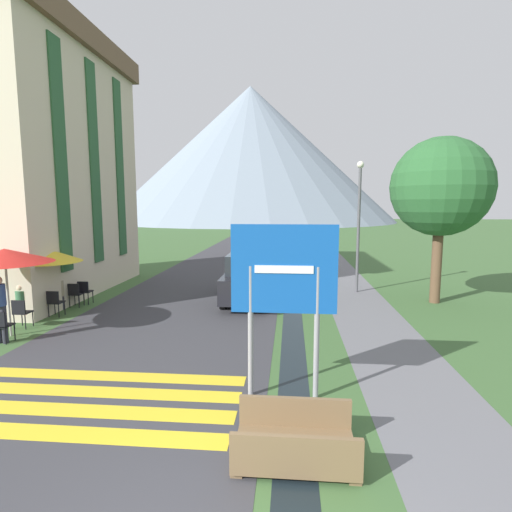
# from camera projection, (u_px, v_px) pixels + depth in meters

# --- Properties ---
(ground_plane) EXTENTS (160.00, 160.00, 0.00)m
(ground_plane) POSITION_uv_depth(u_px,v_px,m) (272.00, 265.00, 23.60)
(ground_plane) COLOR #3D6033
(road) EXTENTS (6.40, 60.00, 0.01)m
(road) POSITION_uv_depth(u_px,v_px,m) (248.00, 247.00, 33.70)
(road) COLOR #38383D
(road) RESTS_ON ground_plane
(footpath) EXTENTS (2.20, 60.00, 0.01)m
(footpath) POSITION_uv_depth(u_px,v_px,m) (321.00, 248.00, 33.17)
(footpath) COLOR slate
(footpath) RESTS_ON ground_plane
(drainage_channel) EXTENTS (0.60, 60.00, 0.00)m
(drainage_channel) POSITION_uv_depth(u_px,v_px,m) (292.00, 248.00, 33.38)
(drainage_channel) COLOR black
(drainage_channel) RESTS_ON ground_plane
(crosswalk_marking) EXTENTS (5.44, 2.54, 0.01)m
(crosswalk_marking) POSITION_uv_depth(u_px,v_px,m) (91.00, 401.00, 7.28)
(crosswalk_marking) COLOR yellow
(crosswalk_marking) RESTS_ON ground_plane
(mountain_distant) EXTENTS (61.71, 61.71, 28.76)m
(mountain_distant) POSITION_uv_depth(u_px,v_px,m) (250.00, 155.00, 86.90)
(mountain_distant) COLOR gray
(mountain_distant) RESTS_ON ground_plane
(hotel_building) EXTENTS (6.09, 8.99, 10.29)m
(hotel_building) POSITION_uv_depth(u_px,v_px,m) (26.00, 154.00, 15.79)
(hotel_building) COLOR beige
(hotel_building) RESTS_ON ground_plane
(road_sign) EXTENTS (1.91, 0.11, 3.22)m
(road_sign) POSITION_uv_depth(u_px,v_px,m) (284.00, 285.00, 7.17)
(road_sign) COLOR gray
(road_sign) RESTS_ON ground_plane
(footbridge) EXTENTS (1.70, 1.10, 0.65)m
(footbridge) POSITION_uv_depth(u_px,v_px,m) (295.00, 443.00, 5.61)
(footbridge) COLOR brown
(footbridge) RESTS_ON ground_plane
(parked_car_near) EXTENTS (1.74, 4.55, 1.82)m
(parked_car_near) POSITION_uv_depth(u_px,v_px,m) (250.00, 276.00, 14.85)
(parked_car_near) COLOR black
(parked_car_near) RESTS_ON ground_plane
(parked_car_far) EXTENTS (1.79, 4.44, 1.82)m
(parked_car_far) POSITION_uv_depth(u_px,v_px,m) (267.00, 243.00, 28.09)
(parked_car_far) COLOR #A31919
(parked_car_far) RESTS_ON ground_plane
(cafe_chair_far_right) EXTENTS (0.40, 0.40, 0.85)m
(cafe_chair_far_right) POSITION_uv_depth(u_px,v_px,m) (85.00, 290.00, 14.31)
(cafe_chair_far_right) COLOR black
(cafe_chair_far_right) RESTS_ON ground_plane
(cafe_chair_far_left) EXTENTS (0.40, 0.40, 0.85)m
(cafe_chair_far_left) POSITION_uv_depth(u_px,v_px,m) (75.00, 293.00, 13.91)
(cafe_chair_far_left) COLOR black
(cafe_chair_far_left) RESTS_ON ground_plane
(cafe_chair_near_left) EXTENTS (0.40, 0.40, 0.85)m
(cafe_chair_near_left) POSITION_uv_depth(u_px,v_px,m) (21.00, 311.00, 11.51)
(cafe_chair_near_left) COLOR black
(cafe_chair_near_left) RESTS_ON ground_plane
(cafe_chair_middle) EXTENTS (0.40, 0.40, 0.85)m
(cafe_chair_middle) POSITION_uv_depth(u_px,v_px,m) (55.00, 301.00, 12.70)
(cafe_chair_middle) COLOR black
(cafe_chair_middle) RESTS_ON ground_plane
(cafe_chair_nearest) EXTENTS (0.40, 0.40, 0.85)m
(cafe_chair_nearest) POSITION_uv_depth(u_px,v_px,m) (1.00, 324.00, 10.27)
(cafe_chair_nearest) COLOR black
(cafe_chair_nearest) RESTS_ON ground_plane
(cafe_umbrella_front_red) EXTENTS (2.43, 2.43, 2.40)m
(cafe_umbrella_front_red) POSITION_uv_depth(u_px,v_px,m) (5.00, 256.00, 10.62)
(cafe_umbrella_front_red) COLOR #B7B2A8
(cafe_umbrella_front_red) RESTS_ON ground_plane
(cafe_umbrella_middle_yellow) EXTENTS (2.17, 2.17, 2.13)m
(cafe_umbrella_middle_yellow) POSITION_uv_depth(u_px,v_px,m) (47.00, 255.00, 13.08)
(cafe_umbrella_middle_yellow) COLOR #B7B2A8
(cafe_umbrella_middle_yellow) RESTS_ON ground_plane
(person_standing_terrace) EXTENTS (0.32, 0.32, 1.76)m
(person_standing_terrace) POSITION_uv_depth(u_px,v_px,m) (0.00, 304.00, 10.20)
(person_standing_terrace) COLOR #282833
(person_standing_terrace) RESTS_ON ground_plane
(person_seated_far) EXTENTS (0.32, 0.32, 1.19)m
(person_seated_far) POSITION_uv_depth(u_px,v_px,m) (22.00, 301.00, 12.09)
(person_seated_far) COLOR #282833
(person_seated_far) RESTS_ON ground_plane
(person_seated_near) EXTENTS (0.32, 0.32, 1.21)m
(person_seated_near) POSITION_uv_depth(u_px,v_px,m) (59.00, 290.00, 13.58)
(person_seated_near) COLOR #282833
(person_seated_near) RESTS_ON ground_plane
(streetlamp) EXTENTS (0.28, 0.28, 5.27)m
(streetlamp) POSITION_uv_depth(u_px,v_px,m) (359.00, 216.00, 16.02)
(streetlamp) COLOR #515156
(streetlamp) RESTS_ON ground_plane
(tree_by_path) EXTENTS (3.49, 3.49, 5.93)m
(tree_by_path) POSITION_uv_depth(u_px,v_px,m) (441.00, 188.00, 14.11)
(tree_by_path) COLOR brown
(tree_by_path) RESTS_ON ground_plane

